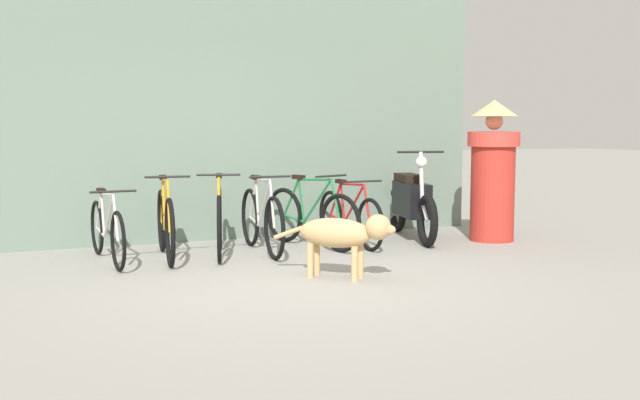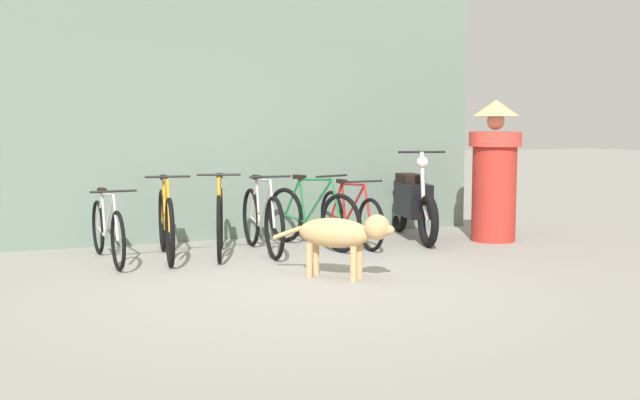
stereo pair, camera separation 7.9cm
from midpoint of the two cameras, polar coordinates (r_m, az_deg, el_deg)
The scene contains 11 objects.
ground_plane at distance 6.82m, azimuth -1.99°, elevation -6.45°, with size 60.00×60.00×0.00m, color gray.
shop_wall_back at distance 9.46m, azimuth -7.97°, elevation 6.79°, with size 7.22×0.20×3.24m.
bicycle_0 at distance 8.16m, azimuth -15.63°, elevation -2.27°, with size 0.46×1.69×0.79m.
bicycle_1 at distance 8.22m, azimuth -11.39°, elevation -1.80°, with size 0.46×1.71×0.92m.
bicycle_2 at distance 8.35m, azimuth -7.37°, elevation -1.58°, with size 0.55×1.62×0.93m.
bicycle_3 at distance 8.47m, azimuth -4.17°, elevation -1.55°, with size 0.46×1.68×0.90m.
bicycle_4 at distance 8.82m, azimuth -0.39°, elevation -1.31°, with size 0.64×1.61×0.87m.
bicycle_5 at distance 9.00m, azimuth 2.56°, elevation -1.33°, with size 0.46×1.65×0.80m.
motorcycle at distance 9.51m, azimuth 7.32°, elevation -0.22°, with size 0.62×1.90×1.13m.
stray_dog at distance 7.00m, azimuth 2.01°, elevation -2.58°, with size 0.93×0.95×0.63m.
person_in_robes at distance 9.51m, azimuth 13.39°, elevation 2.28°, with size 0.89×0.89×1.75m.
Camera 2 is at (-2.19, -6.30, 1.44)m, focal length 42.00 mm.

